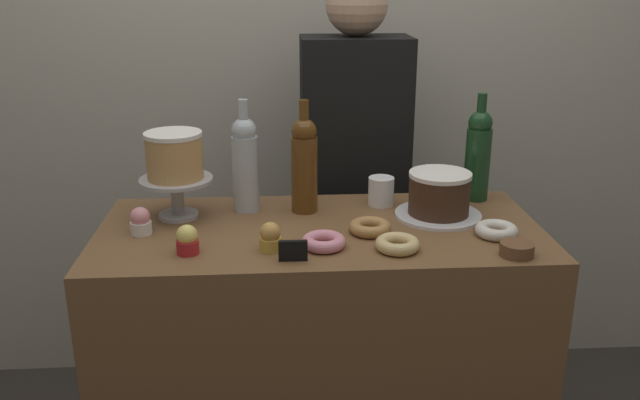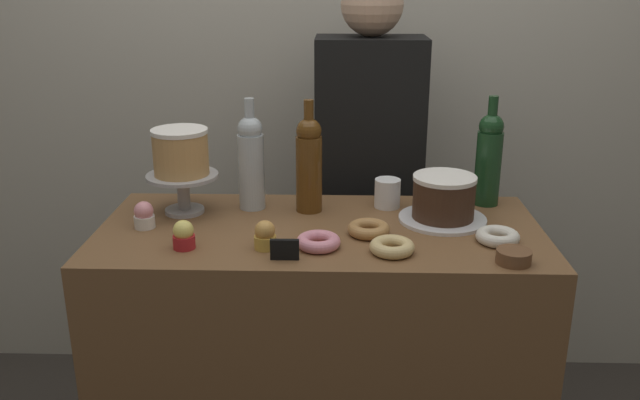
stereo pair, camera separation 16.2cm
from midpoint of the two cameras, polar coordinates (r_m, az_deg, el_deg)
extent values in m
cube|color=#BCB7A8|center=(2.56, -3.14, 12.25)|extent=(6.00, 0.05, 2.60)
cube|color=brown|center=(2.04, -2.35, -14.80)|extent=(1.21, 0.56, 0.94)
cylinder|color=#B2B2B7|center=(1.95, -14.32, -1.28)|extent=(0.11, 0.11, 0.01)
cylinder|color=#B2B2B7|center=(1.94, -14.45, 0.19)|extent=(0.04, 0.04, 0.09)
cylinder|color=#B2B2B7|center=(1.92, -14.58, 1.65)|extent=(0.20, 0.20, 0.01)
cylinder|color=tan|center=(1.90, -14.74, 3.50)|extent=(0.15, 0.15, 0.12)
cylinder|color=white|center=(1.89, -14.90, 5.41)|extent=(0.16, 0.16, 0.01)
cylinder|color=white|center=(1.91, 7.68, -1.30)|extent=(0.24, 0.24, 0.01)
cylinder|color=#3D2619|center=(1.89, 7.76, 0.38)|extent=(0.17, 0.17, 0.11)
cylinder|color=white|center=(1.87, 7.84, 2.13)|extent=(0.17, 0.17, 0.01)
cylinder|color=#B2BCC1|center=(1.94, -8.76, 2.19)|extent=(0.08, 0.08, 0.22)
sphere|color=#B2BCC1|center=(1.91, -8.95, 5.85)|extent=(0.07, 0.07, 0.07)
cylinder|color=#B2BCC1|center=(1.90, -9.03, 7.35)|extent=(0.03, 0.03, 0.08)
cylinder|color=#193D1E|center=(2.05, 11.10, 3.00)|extent=(0.08, 0.08, 0.22)
sphere|color=#193D1E|center=(2.02, 11.33, 6.46)|extent=(0.07, 0.07, 0.07)
cylinder|color=#193D1E|center=(2.01, 11.42, 7.87)|extent=(0.03, 0.03, 0.08)
cylinder|color=#5B3814|center=(1.91, -3.77, 2.15)|extent=(0.08, 0.08, 0.22)
sphere|color=#5B3814|center=(1.88, -3.85, 5.86)|extent=(0.07, 0.07, 0.07)
cylinder|color=#5B3814|center=(1.87, -3.88, 7.37)|extent=(0.03, 0.03, 0.08)
cylinder|color=gold|center=(1.68, -7.01, -3.80)|extent=(0.06, 0.06, 0.03)
sphere|color=#CC9347|center=(1.67, -7.06, -2.81)|extent=(0.05, 0.05, 0.05)
cylinder|color=red|center=(1.70, -13.94, -3.95)|extent=(0.06, 0.06, 0.03)
sphere|color=#EFDB6B|center=(1.69, -14.02, -2.97)|extent=(0.05, 0.05, 0.05)
cylinder|color=white|center=(1.85, -17.48, -2.32)|extent=(0.06, 0.06, 0.03)
sphere|color=pink|center=(1.84, -17.57, -1.41)|extent=(0.05, 0.05, 0.05)
torus|color=#E0C17F|center=(1.67, 3.89, -3.83)|extent=(0.11, 0.11, 0.03)
torus|color=silver|center=(1.80, 12.37, -2.58)|extent=(0.11, 0.11, 0.03)
torus|color=pink|center=(1.68, -2.28, -3.62)|extent=(0.11, 0.11, 0.03)
torus|color=#B27F47|center=(1.78, 1.70, -2.39)|extent=(0.11, 0.11, 0.03)
cylinder|color=brown|center=(1.69, 13.83, -4.49)|extent=(0.08, 0.08, 0.01)
cylinder|color=brown|center=(1.69, 13.86, -4.15)|extent=(0.08, 0.08, 0.01)
cylinder|color=brown|center=(1.68, 13.89, -3.80)|extent=(0.08, 0.08, 0.01)
cube|color=black|center=(1.61, -5.21, -4.39)|extent=(0.07, 0.01, 0.05)
cylinder|color=white|center=(1.98, 2.92, 0.72)|extent=(0.08, 0.08, 0.09)
cube|color=black|center=(2.50, 0.84, -9.09)|extent=(0.28, 0.18, 0.85)
cube|color=black|center=(2.25, 0.93, 6.82)|extent=(0.36, 0.22, 0.55)
sphere|color=tan|center=(2.20, 0.98, 16.39)|extent=(0.20, 0.20, 0.20)
camera|label=1|loc=(0.08, -92.59, -0.89)|focal=37.45mm
camera|label=2|loc=(0.08, 87.41, 0.89)|focal=37.45mm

